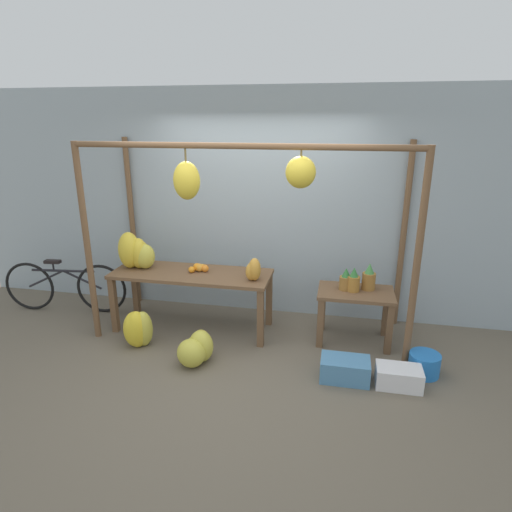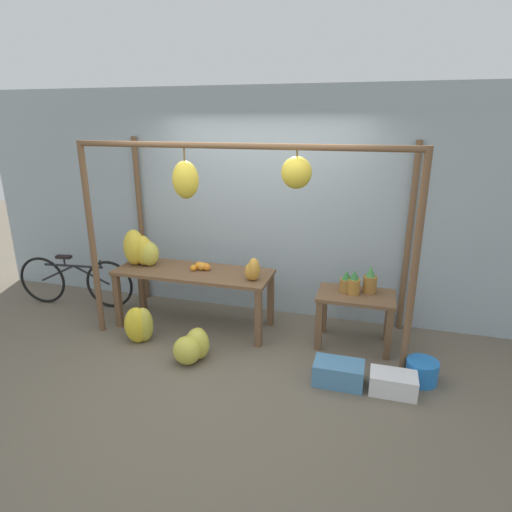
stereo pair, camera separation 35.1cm
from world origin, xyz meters
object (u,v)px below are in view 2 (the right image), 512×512
(orange_pile, at_px, (202,266))
(papaya_pile, at_px, (253,270))
(banana_pile_on_table, at_px, (141,250))
(banana_pile_ground_right, at_px, (194,346))
(pineapple_cluster, at_px, (358,283))
(fruit_crate_white, at_px, (338,373))
(banana_pile_ground_left, at_px, (139,325))
(parked_bicycle, at_px, (75,281))
(fruit_crate_purple, at_px, (393,383))
(blue_bucket, at_px, (422,371))

(orange_pile, xyz_separation_m, papaya_pile, (0.68, -0.16, 0.08))
(banana_pile_on_table, height_order, banana_pile_ground_right, banana_pile_on_table)
(pineapple_cluster, bearing_deg, fruit_crate_white, -96.23)
(banana_pile_ground_left, height_order, parked_bicycle, parked_bicycle)
(banana_pile_ground_left, height_order, fruit_crate_purple, banana_pile_ground_left)
(fruit_crate_white, height_order, fruit_crate_purple, fruit_crate_white)
(orange_pile, bearing_deg, banana_pile_on_table, -178.05)
(banana_pile_ground_left, distance_m, banana_pile_ground_right, 0.77)
(banana_pile_ground_left, bearing_deg, fruit_crate_white, -5.10)
(papaya_pile, bearing_deg, banana_pile_on_table, 174.76)
(banana_pile_ground_left, distance_m, blue_bucket, 3.02)
(banana_pile_ground_left, relative_size, fruit_crate_white, 0.91)
(pineapple_cluster, xyz_separation_m, papaya_pile, (-1.13, -0.21, 0.10))
(orange_pile, distance_m, banana_pile_ground_left, 0.98)
(banana_pile_on_table, height_order, pineapple_cluster, banana_pile_on_table)
(pineapple_cluster, relative_size, fruit_crate_purple, 0.93)
(pineapple_cluster, distance_m, fruit_crate_purple, 1.14)
(parked_bicycle, bearing_deg, papaya_pile, -5.15)
(banana_pile_on_table, xyz_separation_m, blue_bucket, (3.26, -0.52, -0.79))
(banana_pile_ground_left, bearing_deg, banana_pile_on_table, 112.77)
(blue_bucket, bearing_deg, banana_pile_on_table, 170.92)
(fruit_crate_white, bearing_deg, papaya_pile, 148.63)
(orange_pile, bearing_deg, banana_pile_ground_left, -132.27)
(banana_pile_on_table, xyz_separation_m, parked_bicycle, (-1.11, 0.10, -0.56))
(banana_pile_ground_left, bearing_deg, pineapple_cluster, 15.28)
(pineapple_cluster, xyz_separation_m, banana_pile_ground_left, (-2.35, -0.64, -0.53))
(orange_pile, bearing_deg, pineapple_cluster, 1.54)
(fruit_crate_white, height_order, papaya_pile, papaya_pile)
(papaya_pile, bearing_deg, blue_bucket, -12.12)
(banana_pile_ground_left, height_order, banana_pile_ground_right, banana_pile_ground_left)
(parked_bicycle, bearing_deg, fruit_crate_white, -13.51)
(banana_pile_ground_right, bearing_deg, banana_pile_ground_left, 166.31)
(banana_pile_ground_left, bearing_deg, papaya_pile, 19.60)
(banana_pile_ground_left, relative_size, banana_pile_ground_right, 0.93)
(banana_pile_on_table, height_order, fruit_crate_purple, banana_pile_on_table)
(banana_pile_ground_right, distance_m, fruit_crate_white, 1.51)
(pineapple_cluster, height_order, parked_bicycle, pineapple_cluster)
(pineapple_cluster, height_order, blue_bucket, pineapple_cluster)
(orange_pile, bearing_deg, fruit_crate_purple, -19.97)
(fruit_crate_white, bearing_deg, fruit_crate_purple, -1.37)
(banana_pile_ground_left, distance_m, papaya_pile, 1.44)
(banana_pile_on_table, distance_m, banana_pile_ground_right, 1.45)
(orange_pile, bearing_deg, papaya_pile, -13.28)
(banana_pile_on_table, distance_m, pineapple_cluster, 2.59)
(banana_pile_ground_left, relative_size, blue_bucket, 1.43)
(banana_pile_on_table, bearing_deg, blue_bucket, -9.08)
(parked_bicycle, bearing_deg, blue_bucket, -8.06)
(blue_bucket, bearing_deg, banana_pile_ground_left, -179.15)
(pineapple_cluster, xyz_separation_m, parked_bicycle, (-3.69, 0.02, -0.38))
(banana_pile_on_table, xyz_separation_m, fruit_crate_white, (2.49, -0.77, -0.79))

